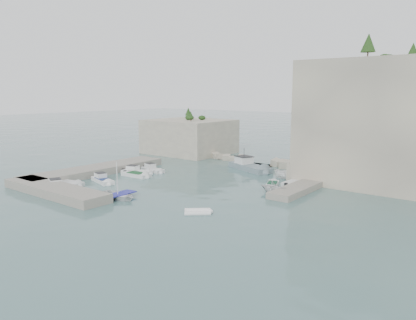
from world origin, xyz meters
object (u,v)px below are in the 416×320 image
Objects in this scene: motorboat_f at (57,190)px; motorboat_c at (136,176)px; motorboat_a at (153,172)px; rowboat at (118,198)px; motorboat_b at (137,174)px; inflatable_dinghy at (198,213)px; motorboat_e at (70,185)px; motorboat_d at (103,182)px; tender_east_b at (272,187)px; tender_east_c at (295,184)px; work_boat at (250,170)px; tender_east_d at (287,179)px; tender_east_a at (273,193)px.

motorboat_c is at bearing 105.18° from motorboat_f.
rowboat is (8.90, -14.46, 0.00)m from motorboat_a.
motorboat_b is 23.61m from inflatable_dinghy.
motorboat_e is at bearing -86.67° from motorboat_a.
motorboat_c is at bearing 36.25° from rowboat.
motorboat_e is 0.71× the size of motorboat_f.
motorboat_c is at bearing 100.51° from motorboat_d.
motorboat_d is 20.52m from inflatable_dinghy.
tender_east_b is (21.25, 5.35, 0.00)m from motorboat_b.
inflatable_dinghy is 0.58× the size of tender_east_c.
work_boat is (-8.89, 24.27, 0.00)m from inflatable_dinghy.
rowboat reaches higher than motorboat_e.
tender_east_d is (10.85, 23.00, 0.00)m from rowboat.
rowboat is 1.72× the size of inflatable_dinghy.
motorboat_c and tender_east_c have the same top height.
motorboat_a is at bearing -114.03° from work_boat.
tender_east_b reaches higher than inflatable_dinghy.
motorboat_d is 26.99m from tender_east_d.
motorboat_f is at bearing -82.89° from motorboat_a.
motorboat_e is 27.78m from tender_east_a.
tender_east_a is at bearing -46.00° from rowboat.
tender_east_a reaches higher than rowboat.
motorboat_e is at bearing 131.38° from tender_east_c.
motorboat_c is (0.79, -4.26, 0.00)m from motorboat_a.
work_boat reaches higher than motorboat_a.
motorboat_e is at bearing 118.06° from tender_east_a.
tender_east_a is at bearing 58.21° from motorboat_f.
motorboat_a is 4.33m from motorboat_c.
motorboat_d is 27.18m from tender_east_c.
motorboat_e is at bearing 126.72° from tender_east_d.
rowboat reaches higher than motorboat_c.
tender_east_a is (23.39, 16.16, 0.00)m from motorboat_f.
motorboat_d is 1.80× the size of inflatable_dinghy.
tender_east_a is at bearing 8.34° from motorboat_c.
motorboat_f is 1.20× the size of tender_east_c.
tender_east_b is at bearing 65.15° from motorboat_f.
motorboat_e is at bearing 104.58° from tender_east_b.
motorboat_c is at bearing -68.81° from motorboat_a.
motorboat_c is at bearing 86.96° from tender_east_b.
motorboat_a is 10.07m from motorboat_d.
inflatable_dinghy is at bearing 7.44° from motorboat_d.
motorboat_f reaches higher than tender_east_c.
tender_east_d reaches higher than motorboat_f.
tender_east_c reaches higher than inflatable_dinghy.
motorboat_a is 21.51m from tender_east_d.
motorboat_b is at bearing 112.23° from motorboat_f.
motorboat_a is 0.83× the size of motorboat_f.
motorboat_a reaches higher than tender_east_b.
tender_east_c is (23.35, 22.29, 0.00)m from motorboat_f.
inflatable_dinghy is at bearing 170.13° from tender_east_a.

